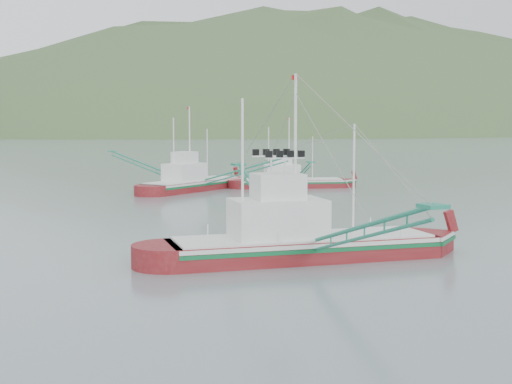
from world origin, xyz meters
name	(u,v)px	position (x,y,z in m)	size (l,w,h in m)	color
ground	(297,256)	(0.00, 0.00, 0.00)	(1200.00, 1200.00, 0.00)	slate
main_boat	(300,229)	(-0.33, -0.94, 1.75)	(15.71, 27.67, 11.24)	maroon
bg_boat_right	(291,173)	(18.96, 39.09, 1.69)	(12.59, 21.53, 8.92)	maroon
bg_boat_far	(192,171)	(7.02, 40.40, 2.17)	(17.81, 22.92, 10.23)	maroon
headland_right	(325,133)	(240.00, 430.00, 0.00)	(684.00, 432.00, 306.00)	#3D562C
ridge_distant	(12,132)	(30.00, 560.00, 0.00)	(960.00, 400.00, 240.00)	slate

